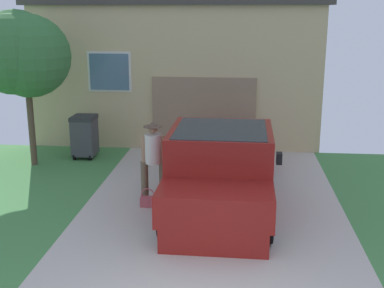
{
  "coord_description": "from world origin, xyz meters",
  "views": [
    {
      "loc": [
        0.48,
        -4.65,
        3.82
      ],
      "look_at": [
        -0.42,
        4.77,
        1.3
      ],
      "focal_mm": 46.66,
      "sensor_mm": 36.0,
      "label": 1
    }
  ],
  "objects_px": {
    "person_with_hat": "(153,157)",
    "front_yard_tree": "(20,53)",
    "pickup_truck": "(221,171)",
    "wheeled_trash_bin": "(85,135)",
    "house_with_garage": "(185,51)",
    "handbag": "(148,201)"
  },
  "relations": [
    {
      "from": "handbag",
      "to": "person_with_hat",
      "type": "bearing_deg",
      "value": 77.01
    },
    {
      "from": "handbag",
      "to": "wheeled_trash_bin",
      "type": "height_order",
      "value": "wheeled_trash_bin"
    },
    {
      "from": "pickup_truck",
      "to": "wheeled_trash_bin",
      "type": "bearing_deg",
      "value": -38.76
    },
    {
      "from": "person_with_hat",
      "to": "house_with_garage",
      "type": "distance_m",
      "value": 7.37
    },
    {
      "from": "person_with_hat",
      "to": "house_with_garage",
      "type": "height_order",
      "value": "house_with_garage"
    },
    {
      "from": "house_with_garage",
      "to": "wheeled_trash_bin",
      "type": "distance_m",
      "value": 5.15
    },
    {
      "from": "pickup_truck",
      "to": "house_with_garage",
      "type": "relative_size",
      "value": 0.63
    },
    {
      "from": "person_with_hat",
      "to": "wheeled_trash_bin",
      "type": "relative_size",
      "value": 1.48
    },
    {
      "from": "pickup_truck",
      "to": "front_yard_tree",
      "type": "xyz_separation_m",
      "value": [
        -4.99,
        2.3,
        2.11
      ]
    },
    {
      "from": "handbag",
      "to": "house_with_garage",
      "type": "relative_size",
      "value": 0.05
    },
    {
      "from": "person_with_hat",
      "to": "front_yard_tree",
      "type": "distance_m",
      "value": 4.61
    },
    {
      "from": "pickup_truck",
      "to": "wheeled_trash_bin",
      "type": "xyz_separation_m",
      "value": [
        -3.77,
        3.13,
        -0.12
      ]
    },
    {
      "from": "front_yard_tree",
      "to": "wheeled_trash_bin",
      "type": "xyz_separation_m",
      "value": [
        1.23,
        0.82,
        -2.22
      ]
    },
    {
      "from": "handbag",
      "to": "front_yard_tree",
      "type": "relative_size",
      "value": 0.1
    },
    {
      "from": "pickup_truck",
      "to": "house_with_garage",
      "type": "bearing_deg",
      "value": -77.44
    },
    {
      "from": "front_yard_tree",
      "to": "pickup_truck",
      "type": "bearing_deg",
      "value": -24.76
    },
    {
      "from": "house_with_garage",
      "to": "front_yard_tree",
      "type": "distance_m",
      "value": 6.13
    },
    {
      "from": "pickup_truck",
      "to": "handbag",
      "type": "distance_m",
      "value": 1.59
    },
    {
      "from": "pickup_truck",
      "to": "person_with_hat",
      "type": "relative_size",
      "value": 3.16
    },
    {
      "from": "pickup_truck",
      "to": "wheeled_trash_bin",
      "type": "relative_size",
      "value": 4.68
    },
    {
      "from": "person_with_hat",
      "to": "house_with_garage",
      "type": "bearing_deg",
      "value": 83.33
    },
    {
      "from": "handbag",
      "to": "house_with_garage",
      "type": "distance_m",
      "value": 7.9
    }
  ]
}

